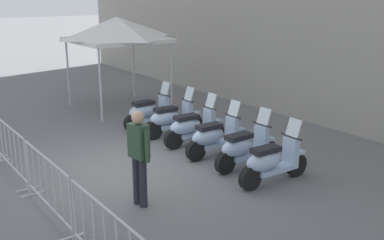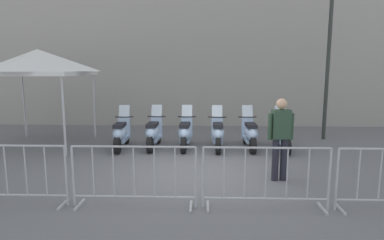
% 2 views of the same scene
% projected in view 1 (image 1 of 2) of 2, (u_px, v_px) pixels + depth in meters
% --- Properties ---
extents(ground_plane, '(120.00, 120.00, 0.00)m').
position_uv_depth(ground_plane, '(122.00, 170.00, 9.75)').
color(ground_plane, slate).
extents(motorcycle_0, '(0.56, 1.72, 1.24)m').
position_uv_depth(motorcycle_0, '(149.00, 112.00, 12.63)').
color(motorcycle_0, black).
rests_on(motorcycle_0, ground).
extents(motorcycle_1, '(0.56, 1.72, 1.24)m').
position_uv_depth(motorcycle_1, '(171.00, 119.00, 11.98)').
color(motorcycle_1, black).
rests_on(motorcycle_1, ground).
extents(motorcycle_2, '(0.56, 1.72, 1.24)m').
position_uv_depth(motorcycle_2, '(192.00, 127.00, 11.24)').
color(motorcycle_2, black).
rests_on(motorcycle_2, ground).
extents(motorcycle_3, '(0.56, 1.72, 1.24)m').
position_uv_depth(motorcycle_3, '(215.00, 137.00, 10.48)').
color(motorcycle_3, black).
rests_on(motorcycle_3, ground).
extents(motorcycle_4, '(0.56, 1.72, 1.24)m').
position_uv_depth(motorcycle_4, '(244.00, 148.00, 9.78)').
color(motorcycle_4, black).
rests_on(motorcycle_4, ground).
extents(motorcycle_5, '(0.56, 1.72, 1.24)m').
position_uv_depth(motorcycle_5, '(272.00, 162.00, 8.98)').
color(motorcycle_5, black).
rests_on(motorcycle_5, ground).
extents(barrier_segment_2, '(2.11, 0.44, 1.07)m').
position_uv_depth(barrier_segment_2, '(11.00, 151.00, 9.38)').
color(barrier_segment_2, '#B2B5B7').
rests_on(barrier_segment_2, ground).
extents(barrier_segment_3, '(2.11, 0.44, 1.07)m').
position_uv_depth(barrier_segment_3, '(48.00, 187.00, 7.67)').
color(barrier_segment_3, '#B2B5B7').
rests_on(barrier_segment_3, ground).
extents(officer_near_row_end, '(0.55, 0.27, 1.73)m').
position_uv_depth(officer_near_row_end, '(139.00, 153.00, 7.93)').
color(officer_near_row_end, '#23232D').
rests_on(officer_near_row_end, ground).
extents(canopy_tent, '(2.70, 2.70, 2.91)m').
position_uv_depth(canopy_tent, '(117.00, 29.00, 14.28)').
color(canopy_tent, silver).
rests_on(canopy_tent, ground).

